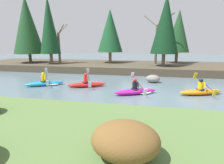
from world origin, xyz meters
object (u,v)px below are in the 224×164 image
Objects in this scene: kayaker_lead at (201,91)px; kayaker_far_back at (46,83)px; kayaker_trailing at (87,84)px; boulder_midstream at (153,79)px; kayaker_middle at (137,91)px.

kayaker_lead is 1.06× the size of kayaker_far_back.
kayaker_trailing is 5.31m from boulder_midstream.
kayaker_far_back is at bearing -161.26° from boulder_midstream.
kayaker_lead reaches higher than boulder_midstream.
boulder_midstream is at bearing 5.42° from kayaker_trailing.
kayaker_trailing is 1.05× the size of kayaker_far_back.
kayaker_far_back is 8.23m from boulder_midstream.
kayaker_trailing is (-7.46, 0.54, 0.00)m from kayaker_lead.
kayaker_middle is 3.77m from boulder_midstream.
kayaker_far_back reaches higher than boulder_midstream.
kayaker_lead is at bearing -18.05° from kayaker_middle.
kayaker_lead is 3.86m from kayaker_middle.
kayaker_lead is 7.48m from kayaker_trailing.
kayaker_middle is at bearing 169.52° from kayaker_lead.
kayaker_far_back is (-3.09, -0.17, -0.02)m from kayaker_trailing.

